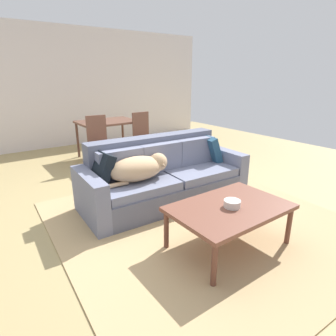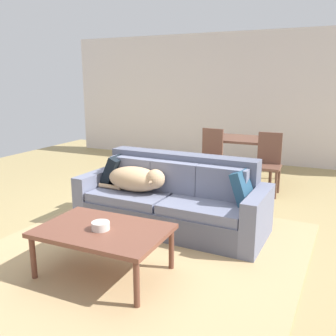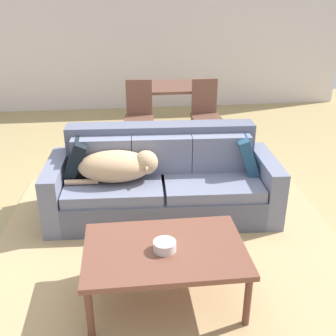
% 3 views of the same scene
% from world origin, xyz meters
% --- Properties ---
extents(ground_plane, '(10.00, 10.00, 0.00)m').
position_xyz_m(ground_plane, '(0.00, 0.00, 0.00)').
color(ground_plane, tan).
extents(back_partition, '(8.00, 0.12, 2.70)m').
position_xyz_m(back_partition, '(0.00, 4.00, 1.35)').
color(back_partition, silver).
rests_on(back_partition, ground).
extents(area_rug, '(3.25, 3.32, 0.01)m').
position_xyz_m(area_rug, '(0.20, -0.78, 0.01)').
color(area_rug, tan).
rests_on(area_rug, ground).
extents(couch, '(2.26, 0.96, 0.85)m').
position_xyz_m(couch, '(0.20, -0.00, 0.33)').
color(couch, slate).
rests_on(couch, ground).
extents(dog_on_left_cushion, '(0.88, 0.42, 0.30)m').
position_xyz_m(dog_on_left_cushion, '(-0.22, -0.11, 0.57)').
color(dog_on_left_cushion, tan).
rests_on(dog_on_left_cushion, couch).
extents(throw_pillow_by_left_arm, '(0.27, 0.40, 0.40)m').
position_xyz_m(throw_pillow_by_left_arm, '(-0.64, 0.08, 0.59)').
color(throw_pillow_by_left_arm, black).
rests_on(throw_pillow_by_left_arm, couch).
extents(throw_pillow_by_right_arm, '(0.28, 0.41, 0.40)m').
position_xyz_m(throw_pillow_by_right_arm, '(1.05, 0.00, 0.59)').
color(throw_pillow_by_right_arm, navy).
rests_on(throw_pillow_by_right_arm, couch).
extents(coffee_table, '(1.14, 0.76, 0.44)m').
position_xyz_m(coffee_table, '(0.09, -1.29, 0.40)').
color(coffee_table, brown).
rests_on(coffee_table, ground).
extents(bowl_on_coffee_table, '(0.16, 0.16, 0.07)m').
position_xyz_m(bowl_on_coffee_table, '(0.08, -1.32, 0.48)').
color(bowl_on_coffee_table, silver).
rests_on(bowl_on_coffee_table, coffee_table).
extents(dining_table, '(1.13, 0.84, 0.76)m').
position_xyz_m(dining_table, '(0.50, 2.40, 0.68)').
color(dining_table, brown).
rests_on(dining_table, ground).
extents(dining_chair_near_left, '(0.44, 0.44, 0.95)m').
position_xyz_m(dining_chair_near_left, '(0.06, 1.82, 0.52)').
color(dining_chair_near_left, brown).
rests_on(dining_chair_near_left, ground).
extents(dining_chair_near_right, '(0.40, 0.40, 0.94)m').
position_xyz_m(dining_chair_near_right, '(1.00, 1.82, 0.51)').
color(dining_chair_near_right, brown).
rests_on(dining_chair_near_right, ground).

